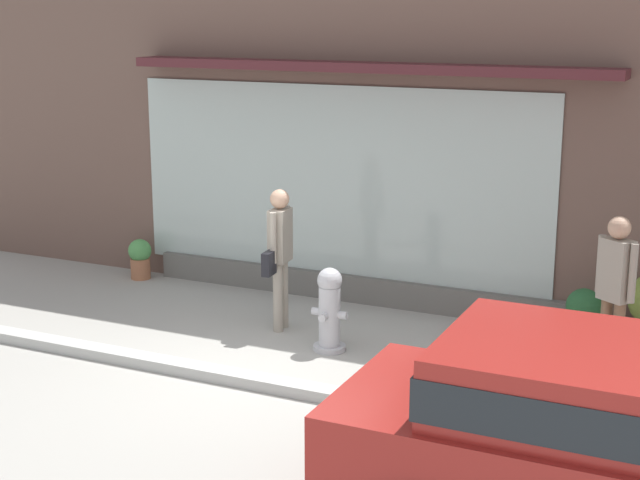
{
  "coord_description": "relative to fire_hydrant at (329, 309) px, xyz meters",
  "views": [
    {
      "loc": [
        4.66,
        -8.31,
        3.85
      ],
      "look_at": [
        0.2,
        1.2,
        1.27
      ],
      "focal_mm": 53.41,
      "sensor_mm": 36.0,
      "label": 1
    }
  ],
  "objects": [
    {
      "name": "ground_plane",
      "position": [
        -0.36,
        -1.12,
        -0.5
      ],
      "size": [
        60.0,
        60.0,
        0.0
      ],
      "primitive_type": "plane",
      "color": "#9E9B93"
    },
    {
      "name": "curb_strip",
      "position": [
        -0.36,
        -1.32,
        -0.44
      ],
      "size": [
        14.0,
        0.24,
        0.12
      ],
      "primitive_type": "cube",
      "color": "#B2B2AD",
      "rests_on": "ground_plane"
    },
    {
      "name": "storefront",
      "position": [
        -0.36,
        2.07,
        2.15
      ],
      "size": [
        14.0,
        0.81,
        5.4
      ],
      "color": "brown",
      "rests_on": "ground_plane"
    },
    {
      "name": "fire_hydrant",
      "position": [
        0.0,
        0.0,
        0.0
      ],
      "size": [
        0.43,
        0.4,
        0.98
      ],
      "color": "#B2B2B7",
      "rests_on": "ground_plane"
    },
    {
      "name": "pedestrian_with_handbag",
      "position": [
        -0.85,
        0.4,
        0.53
      ],
      "size": [
        0.23,
        0.69,
        1.75
      ],
      "rotation": [
        0.0,
        0.0,
        4.8
      ],
      "color": "#9E9384",
      "rests_on": "ground_plane"
    },
    {
      "name": "pedestrian_passerby",
      "position": [
        3.05,
        0.47,
        0.56
      ],
      "size": [
        0.44,
        0.35,
        1.77
      ],
      "rotation": [
        0.0,
        0.0,
        5.69
      ],
      "color": "brown",
      "rests_on": "ground_plane"
    },
    {
      "name": "parked_car_red",
      "position": [
        3.7,
        -2.91,
        0.37
      ],
      "size": [
        4.53,
        1.94,
        1.53
      ],
      "rotation": [
        0.0,
        0.0,
        -0.0
      ],
      "color": "maroon",
      "rests_on": "ground_plane"
    },
    {
      "name": "potted_plant_corner_tall",
      "position": [
        -3.73,
        1.54,
        -0.18
      ],
      "size": [
        0.33,
        0.33,
        0.59
      ],
      "color": "#9E6042",
      "rests_on": "ground_plane"
    },
    {
      "name": "potted_plant_window_center",
      "position": [
        2.62,
        1.35,
        -0.08
      ],
      "size": [
        0.41,
        0.41,
        0.7
      ],
      "color": "#9E6042",
      "rests_on": "ground_plane"
    }
  ]
}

